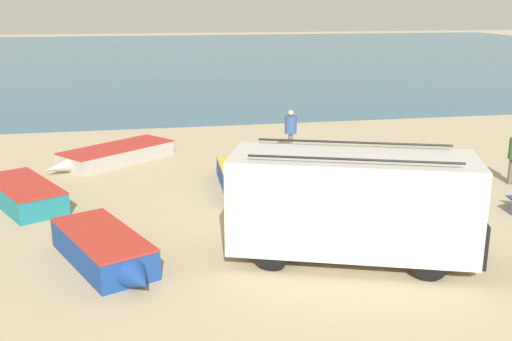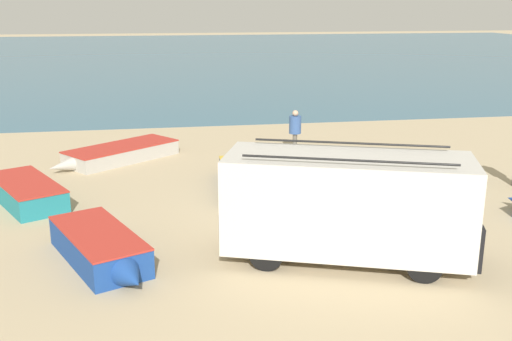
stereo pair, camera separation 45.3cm
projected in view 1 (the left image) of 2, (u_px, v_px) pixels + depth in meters
ground_plane at (298, 210)px, 16.61m from camera, size 200.00×200.00×0.00m
sea_water at (175, 55)px, 65.71m from camera, size 120.00×80.00×0.01m
parked_van at (353, 203)px, 13.12m from camera, size 5.72×3.65×2.52m
fishing_rowboat_0 at (396, 166)px, 19.98m from camera, size 4.83×2.40×0.56m
fishing_rowboat_2 at (247, 180)px, 18.25m from camera, size 1.62×4.30×0.63m
fishing_rowboat_3 at (105, 250)px, 13.06m from camera, size 2.47×3.90×0.68m
fishing_rowboat_4 at (114, 154)px, 21.55m from camera, size 4.53×3.87×0.54m
fishing_rowboat_5 at (22, 193)px, 17.04m from camera, size 2.74×4.04×0.64m
fisherman_0 at (291, 128)px, 22.35m from camera, size 0.45×0.45×1.70m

